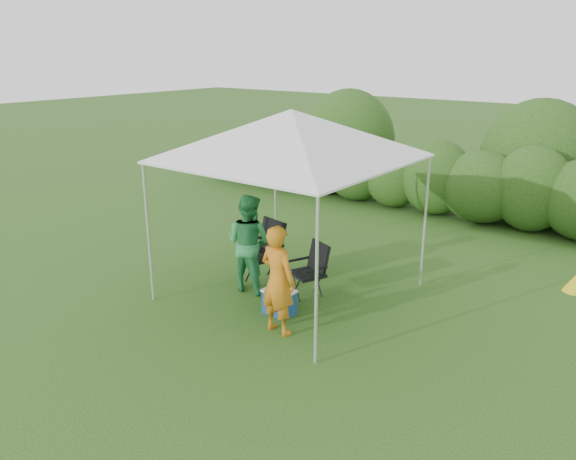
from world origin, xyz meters
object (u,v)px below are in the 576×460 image
Objects in this scene: man at (278,280)px; cooler at (279,302)px; chair_right at (312,267)px; woman at (249,243)px; chair_left at (266,247)px; canopy at (291,135)px.

cooler is at bearing -48.99° from man.
woman is at bearing -132.98° from chair_right.
man is (0.31, -1.23, 0.27)m from chair_right.
man is 0.78m from cooler.
chair_left is at bearing -161.03° from chair_right.
woman is (-1.23, 0.83, 0.02)m from man.
canopy is 2.16m from man.
canopy is 2.41m from cooler.
cooler is at bearing 150.19° from woman.
chair_left reaches higher than chair_right.
man is (0.65, -1.15, -1.71)m from canopy.
chair_left is 2.22× the size of cooler.
chair_right is 0.54× the size of woman.
cooler is (0.96, -0.88, -0.38)m from chair_left.
chair_left is 0.53m from woman.
chair_left is at bearing -90.53° from woman.
canopy reaches higher than man.
canopy is at bearing 116.58° from cooler.
chair_right is 1.88× the size of cooler.
cooler is (-0.32, 0.43, -0.57)m from man.
woman is at bearing -151.46° from canopy.
cooler is at bearing -65.19° from canopy.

